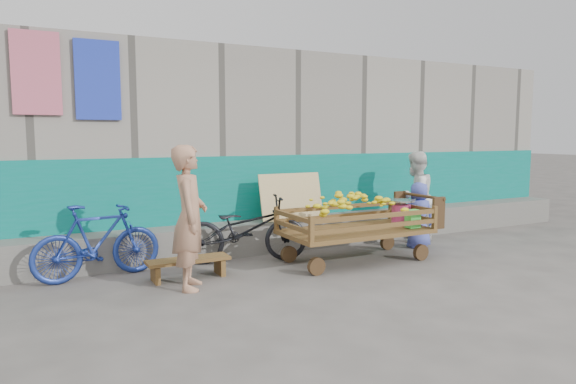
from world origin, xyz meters
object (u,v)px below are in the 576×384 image
banana_cart (354,216)px  child (419,215)px  vendor_man (190,217)px  bench (188,264)px  bicycle_dark (245,229)px  woman (415,197)px  bicycle_blue (98,241)px

banana_cart → child: (1.38, 0.28, -0.13)m
vendor_man → bench: bearing=8.1°
vendor_man → bicycle_dark: vendor_man is taller
woman → bicycle_blue: 4.82m
banana_cart → vendor_man: bearing=-175.7°
vendor_man → child: (3.69, 0.45, -0.30)m
bench → child: (3.60, 0.06, 0.32)m
bicycle_dark → woman: bearing=-74.0°
bicycle_dark → child: bearing=-82.1°
woman → child: size_ratio=1.45×
woman → vendor_man: bearing=-4.9°
vendor_man → child: vendor_man is taller
bench → woman: bearing=6.6°
child → bicycle_dark: bearing=7.2°
banana_cart → bicycle_blue: banana_cart is taller
banana_cart → bicycle_blue: (-3.17, 0.71, -0.18)m
banana_cart → bench: (-2.22, 0.22, -0.45)m
banana_cart → vendor_man: vendor_man is taller
woman → child: 0.52m
vendor_man → woman: size_ratio=1.11×
child → bicycle_dark: 2.72m
banana_cart → vendor_man: (-2.31, -0.17, 0.17)m
bench → bicycle_dark: size_ratio=0.58×
banana_cart → bench: bearing=174.3°
banana_cart → woman: woman is taller
woman → child: bearing=38.9°
banana_cart → woman: size_ratio=1.50×
bench → vendor_man: vendor_man is taller
bench → bicycle_blue: 1.10m
bench → woman: woman is taller
vendor_man → child: bearing=-62.2°
vendor_man → bicycle_dark: 1.33m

